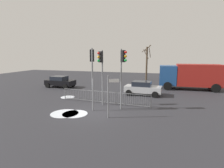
# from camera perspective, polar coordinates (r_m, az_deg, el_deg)

# --- Properties ---
(ground_plane) EXTENTS (60.00, 60.00, 0.00)m
(ground_plane) POSITION_cam_1_polar(r_m,az_deg,el_deg) (13.83, -5.92, -8.84)
(ground_plane) COLOR #2D2D33
(traffic_light_mid_left) EXTENTS (0.40, 0.53, 4.65)m
(traffic_light_mid_left) POSITION_cam_1_polar(r_m,az_deg,el_deg) (14.99, -3.48, 5.89)
(traffic_light_mid_left) COLOR slate
(traffic_light_mid_left) RESTS_ON ground
(traffic_light_rear_right) EXTENTS (0.40, 0.53, 4.76)m
(traffic_light_rear_right) POSITION_cam_1_polar(r_m,az_deg,el_deg) (13.70, -6.30, 5.87)
(traffic_light_rear_right) COLOR slate
(traffic_light_rear_right) RESTS_ON ground
(traffic_light_foreground_left) EXTENTS (0.53, 0.40, 4.71)m
(traffic_light_foreground_left) POSITION_cam_1_polar(r_m,az_deg,el_deg) (13.85, 3.39, 5.81)
(traffic_light_foreground_left) COLOR slate
(traffic_light_foreground_left) RESTS_ON ground
(direction_sign_post) EXTENTS (0.75, 0.30, 2.92)m
(direction_sign_post) POSITION_cam_1_polar(r_m,az_deg,el_deg) (12.17, -0.94, -3.28)
(direction_sign_post) COLOR slate
(direction_sign_post) RESTS_ON ground
(pedestrian_guard_railing) EXTENTS (8.28, 0.77, 1.07)m
(pedestrian_guard_railing) POSITION_cam_1_polar(r_m,az_deg,el_deg) (16.01, -2.52, -4.19)
(pedestrian_guard_railing) COLOR slate
(pedestrian_guard_railing) RESTS_ON ground
(car_black_trailing) EXTENTS (3.89, 2.12, 1.47)m
(car_black_trailing) POSITION_cam_1_polar(r_m,az_deg,el_deg) (24.62, -16.11, 0.76)
(car_black_trailing) COLOR black
(car_black_trailing) RESTS_ON ground
(car_silver_mid) EXTENTS (3.88, 2.07, 1.47)m
(car_silver_mid) POSITION_cam_1_polar(r_m,az_deg,el_deg) (19.48, 9.66, -1.22)
(car_silver_mid) COLOR #B2B5BA
(car_silver_mid) RESTS_ON ground
(delivery_truck) EXTENTS (7.11, 2.86, 3.10)m
(delivery_truck) POSITION_cam_1_polar(r_m,az_deg,el_deg) (24.08, 23.45, 2.50)
(delivery_truck) COLOR maroon
(delivery_truck) RESTS_ON ground
(bare_tree_left) EXTENTS (1.54, 1.55, 5.84)m
(bare_tree_left) POSITION_cam_1_polar(r_m,az_deg,el_deg) (30.73, 10.93, 6.93)
(bare_tree_left) COLOR #473828
(bare_tree_left) RESTS_ON ground
(snow_patch_kerb) EXTENTS (1.39, 1.39, 0.01)m
(snow_patch_kerb) POSITION_cam_1_polar(r_m,az_deg,el_deg) (18.88, -13.83, -4.05)
(snow_patch_kerb) COLOR silver
(snow_patch_kerb) RESTS_ON ground
(snow_patch_island) EXTENTS (2.04, 2.04, 0.01)m
(snow_patch_island) POSITION_cam_1_polar(r_m,az_deg,el_deg) (13.89, -14.74, -8.98)
(snow_patch_island) COLOR silver
(snow_patch_island) RESTS_ON ground
(snow_patch_verge) EXTENTS (1.84, 1.84, 0.01)m
(snow_patch_verge) POSITION_cam_1_polar(r_m,az_deg,el_deg) (13.64, -11.63, -9.21)
(snow_patch_verge) COLOR silver
(snow_patch_verge) RESTS_ON ground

